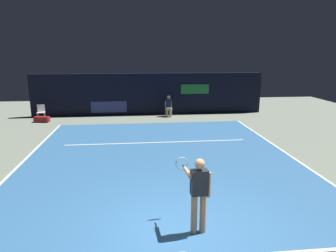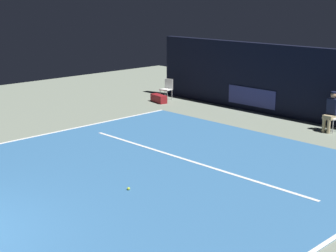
{
  "view_description": "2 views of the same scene",
  "coord_description": "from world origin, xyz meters",
  "px_view_note": "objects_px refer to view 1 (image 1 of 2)",
  "views": [
    {
      "loc": [
        -0.85,
        -5.93,
        3.89
      ],
      "look_at": [
        0.4,
        5.71,
        1.03
      ],
      "focal_mm": 32.49,
      "sensor_mm": 36.0,
      "label": 1
    },
    {
      "loc": [
        8.94,
        -2.52,
        4.28
      ],
      "look_at": [
        -0.23,
        6.36,
        1.01
      ],
      "focal_mm": 54.12,
      "sensor_mm": 36.0,
      "label": 2
    }
  ],
  "objects_px": {
    "line_judge_on_chair": "(169,105)",
    "courtside_chair_near": "(41,111)",
    "tennis_player": "(199,191)",
    "tennis_ball": "(177,161)",
    "equipment_bag": "(42,119)"
  },
  "relations": [
    {
      "from": "tennis_player",
      "to": "tennis_ball",
      "type": "height_order",
      "value": "tennis_player"
    },
    {
      "from": "tennis_player",
      "to": "line_judge_on_chair",
      "type": "relative_size",
      "value": 1.31
    },
    {
      "from": "courtside_chair_near",
      "to": "tennis_ball",
      "type": "height_order",
      "value": "courtside_chair_near"
    },
    {
      "from": "line_judge_on_chair",
      "to": "tennis_ball",
      "type": "xyz_separation_m",
      "value": [
        -0.58,
        -8.07,
        -0.64
      ]
    },
    {
      "from": "line_judge_on_chair",
      "to": "courtside_chair_near",
      "type": "bearing_deg",
      "value": -179.13
    },
    {
      "from": "line_judge_on_chair",
      "to": "tennis_ball",
      "type": "distance_m",
      "value": 8.11
    },
    {
      "from": "tennis_player",
      "to": "line_judge_on_chair",
      "type": "xyz_separation_m",
      "value": [
        0.7,
        12.43,
        -0.3
      ]
    },
    {
      "from": "tennis_ball",
      "to": "tennis_player",
      "type": "bearing_deg",
      "value": -91.62
    },
    {
      "from": "courtside_chair_near",
      "to": "equipment_bag",
      "type": "xyz_separation_m",
      "value": [
        0.21,
        -0.69,
        -0.34
      ]
    },
    {
      "from": "equipment_bag",
      "to": "tennis_player",
      "type": "bearing_deg",
      "value": -48.23
    },
    {
      "from": "tennis_player",
      "to": "courtside_chair_near",
      "type": "height_order",
      "value": "tennis_player"
    },
    {
      "from": "tennis_ball",
      "to": "equipment_bag",
      "type": "distance_m",
      "value": 9.93
    },
    {
      "from": "tennis_player",
      "to": "courtside_chair_near",
      "type": "distance_m",
      "value": 14.1
    },
    {
      "from": "courtside_chair_near",
      "to": "tennis_player",
      "type": "bearing_deg",
      "value": -60.91
    },
    {
      "from": "line_judge_on_chair",
      "to": "tennis_ball",
      "type": "height_order",
      "value": "line_judge_on_chair"
    }
  ]
}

